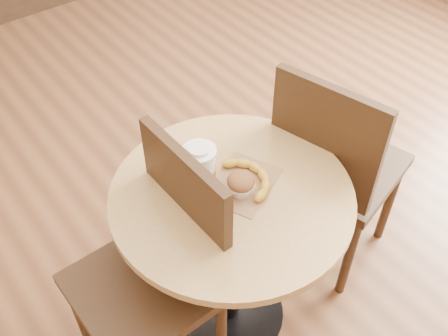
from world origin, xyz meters
The scene contains 7 objects.
cafe_table centered at (-0.09, 0.02, 0.56)m, with size 0.78×0.78×0.75m.
chair_left centered at (-0.36, 0.06, 0.54)m, with size 0.44×0.44×0.98m.
chair_right centered at (0.42, 0.03, 0.55)m, with size 0.53×0.53×1.00m.
kraft_bag centered at (-0.04, 0.03, 0.75)m, with size 0.24×0.18×0.00m, color olive.
coffee_cup centered at (-0.16, 0.10, 0.83)m, with size 0.11×0.11×0.18m.
muffin centered at (-0.07, 0.01, 0.79)m, with size 0.09×0.09×0.08m.
banana centered at (0.00, 0.03, 0.77)m, with size 0.12×0.23×0.03m, color gold, non-canonical shape.
Camera 1 is at (-0.79, -0.83, 1.97)m, focal length 42.00 mm.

